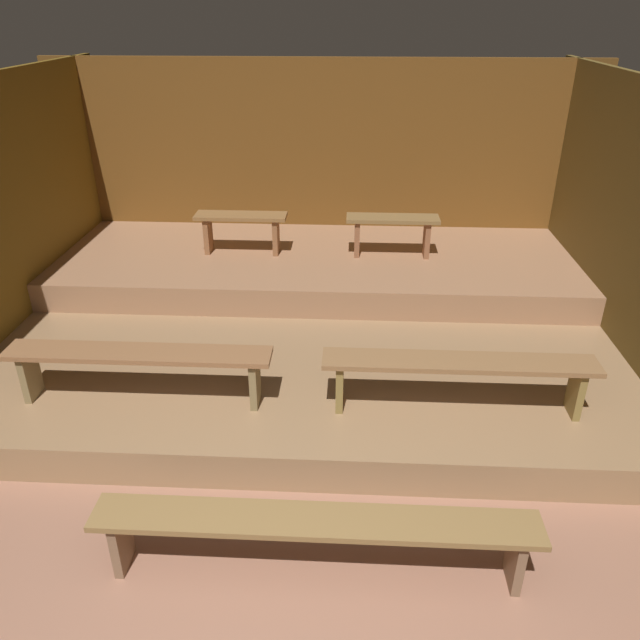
{
  "coord_description": "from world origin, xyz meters",
  "views": [
    {
      "loc": [
        0.35,
        -1.34,
        2.79
      ],
      "look_at": [
        0.11,
        3.19,
        0.47
      ],
      "focal_mm": 34.78,
      "sensor_mm": 36.0,
      "label": 1
    }
  ],
  "objects_px": {
    "bench_middle_left": "(241,225)",
    "bench_middle_right": "(392,228)",
    "bench_lower_right": "(459,370)",
    "bench_lower_left": "(139,361)",
    "bench_floor_center": "(315,528)"
  },
  "relations": [
    {
      "from": "bench_lower_left",
      "to": "bench_middle_right",
      "type": "relative_size",
      "value": 2.04
    },
    {
      "from": "bench_lower_right",
      "to": "bench_middle_left",
      "type": "relative_size",
      "value": 2.04
    },
    {
      "from": "bench_lower_right",
      "to": "bench_lower_left",
      "type": "bearing_deg",
      "value": 180.0
    },
    {
      "from": "bench_lower_right",
      "to": "bench_floor_center",
      "type": "bearing_deg",
      "value": -126.55
    },
    {
      "from": "bench_floor_center",
      "to": "bench_lower_right",
      "type": "relative_size",
      "value": 1.28
    },
    {
      "from": "bench_middle_left",
      "to": "bench_middle_right",
      "type": "relative_size",
      "value": 1.0
    },
    {
      "from": "bench_floor_center",
      "to": "bench_lower_right",
      "type": "bearing_deg",
      "value": 53.45
    },
    {
      "from": "bench_middle_left",
      "to": "bench_middle_right",
      "type": "xyz_separation_m",
      "value": [
        1.5,
        0.0,
        0.0
      ]
    },
    {
      "from": "bench_lower_left",
      "to": "bench_floor_center",
      "type": "bearing_deg",
      "value": -43.08
    },
    {
      "from": "bench_floor_center",
      "to": "bench_lower_left",
      "type": "distance_m",
      "value": 1.79
    },
    {
      "from": "bench_lower_left",
      "to": "bench_lower_right",
      "type": "height_order",
      "value": "same"
    },
    {
      "from": "bench_lower_right",
      "to": "bench_middle_right",
      "type": "bearing_deg",
      "value": 98.77
    },
    {
      "from": "bench_lower_left",
      "to": "bench_lower_right",
      "type": "bearing_deg",
      "value": 0.0
    },
    {
      "from": "bench_middle_right",
      "to": "bench_lower_left",
      "type": "bearing_deg",
      "value": -129.28
    },
    {
      "from": "bench_lower_right",
      "to": "bench_middle_right",
      "type": "distance_m",
      "value": 2.29
    }
  ]
}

